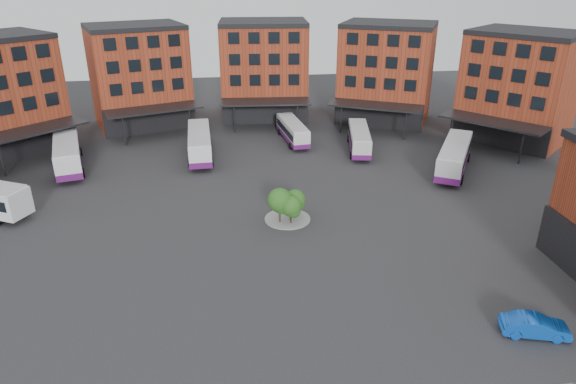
{
  "coord_description": "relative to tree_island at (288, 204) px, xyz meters",
  "views": [
    {
      "loc": [
        -3.84,
        -31.43,
        22.6
      ],
      "look_at": [
        1.72,
        9.54,
        4.0
      ],
      "focal_mm": 32.0,
      "sensor_mm": 36.0,
      "label": 1
    }
  ],
  "objects": [
    {
      "name": "ground",
      "position": [
        -1.99,
        -11.63,
        -1.84
      ],
      "size": [
        160.0,
        160.0,
        0.0
      ],
      "primitive_type": "plane",
      "color": "#28282B",
      "rests_on": "ground"
    },
    {
      "name": "main_building",
      "position": [
        -6.76,
        26.62,
        5.39
      ],
      "size": [
        94.14,
        42.48,
        14.6
      ],
      "color": "maroon",
      "rests_on": "ground"
    },
    {
      "name": "tree_island",
      "position": [
        0.0,
        0.0,
        0.0
      ],
      "size": [
        4.4,
        4.4,
        3.52
      ],
      "color": "gray",
      "rests_on": "ground"
    },
    {
      "name": "bus_b",
      "position": [
        -24.11,
        17.4,
        0.03
      ],
      "size": [
        5.78,
        12.55,
        3.45
      ],
      "rotation": [
        0.0,
        0.0,
        0.25
      ],
      "color": "white",
      "rests_on": "ground"
    },
    {
      "name": "bus_c",
      "position": [
        -8.62,
        19.17,
        -0.04
      ],
      "size": [
        3.3,
        11.87,
        3.32
      ],
      "rotation": [
        0.0,
        0.0,
        0.04
      ],
      "color": "white",
      "rests_on": "ground"
    },
    {
      "name": "bus_d",
      "position": [
        3.84,
        23.6,
        -0.33
      ],
      "size": [
        3.37,
        10.07,
        2.78
      ],
      "rotation": [
        0.0,
        0.0,
        0.11
      ],
      "color": "silver",
      "rests_on": "ground"
    },
    {
      "name": "bus_e",
      "position": [
        11.91,
        18.76,
        -0.26
      ],
      "size": [
        4.31,
        10.57,
        2.9
      ],
      "rotation": [
        0.0,
        0.0,
        -0.19
      ],
      "color": "silver",
      "rests_on": "ground"
    },
    {
      "name": "bus_f",
      "position": [
        21.05,
        10.2,
        0.0
      ],
      "size": [
        8.54,
        11.76,
        3.39
      ],
      "rotation": [
        0.0,
        0.0,
        -0.54
      ],
      "color": "silver",
      "rests_on": "ground"
    },
    {
      "name": "blue_car",
      "position": [
        13.93,
        -18.36,
        -1.11
      ],
      "size": [
        4.63,
        2.65,
        1.44
      ],
      "primitive_type": "imported",
      "rotation": [
        0.0,
        0.0,
        1.3
      ],
      "color": "#0E48B9",
      "rests_on": "ground"
    }
  ]
}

